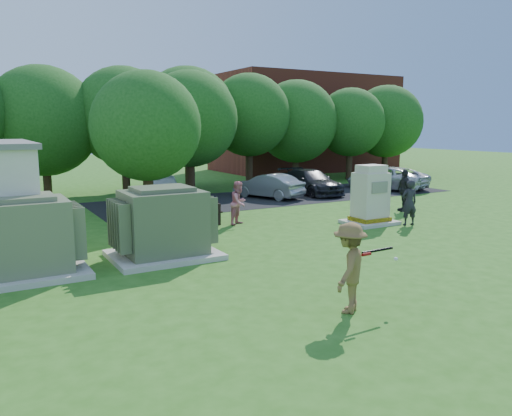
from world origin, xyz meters
TOP-DOWN VIEW (x-y plane):
  - ground at (0.00, 0.00)m, footprint 120.00×120.00m
  - brick_building at (18.00, 27.00)m, footprint 15.00×8.00m
  - parking_strip at (7.00, 13.50)m, footprint 20.00×6.00m
  - transformer_left at (-6.50, 4.50)m, footprint 3.00×2.40m
  - transformer_right at (-2.80, 4.50)m, footprint 3.00×2.40m
  - generator_cabinet at (5.88, 5.35)m, footprint 1.89×1.55m
  - picnic_table at (-0.20, 8.77)m, footprint 2.02×1.52m
  - batter at (-0.96, -1.51)m, footprint 1.38×1.27m
  - person_by_generator at (7.00, 4.40)m, footprint 0.73×0.57m
  - person_at_picnic at (1.40, 7.79)m, footprint 1.03×0.98m
  - person_walking_right at (9.23, 6.82)m, footprint 0.79×1.19m
  - car_white at (0.52, 14.01)m, footprint 3.05×4.64m
  - car_silver_a at (6.11, 13.40)m, footprint 2.68×4.14m
  - car_dark at (8.99, 13.58)m, footprint 2.12×4.79m
  - car_silver_b at (14.20, 13.01)m, footprint 3.67×5.38m
  - batting_equipment at (-0.27, -1.61)m, footprint 1.05×0.20m
  - tree_row at (1.75, 18.50)m, footprint 41.30×13.30m

SIDE VIEW (x-z plane):
  - ground at x=0.00m, z-range 0.00..0.00m
  - parking_strip at x=7.00m, z-range 0.00..0.01m
  - picnic_table at x=-0.20m, z-range 0.11..0.97m
  - car_silver_a at x=6.11m, z-range 0.00..1.29m
  - car_dark at x=8.99m, z-range 0.00..1.37m
  - car_silver_b at x=14.20m, z-range 0.00..1.37m
  - car_white at x=0.52m, z-range 0.00..1.47m
  - person_at_picnic at x=1.40m, z-range 0.00..1.69m
  - person_by_generator at x=7.00m, z-range 0.00..1.75m
  - batter at x=-0.96m, z-range 0.00..1.87m
  - person_walking_right at x=9.23m, z-range 0.00..1.88m
  - transformer_left at x=-6.50m, z-range -0.07..2.00m
  - transformer_right at x=-2.80m, z-range -0.07..2.00m
  - generator_cabinet at x=5.88m, z-range -0.14..2.16m
  - batting_equipment at x=-0.27m, z-range 1.03..1.34m
  - brick_building at x=18.00m, z-range 0.00..8.00m
  - tree_row at x=1.75m, z-range 0.50..7.80m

